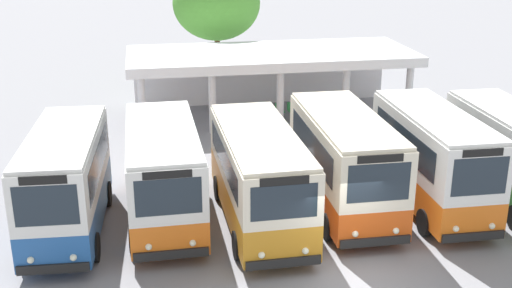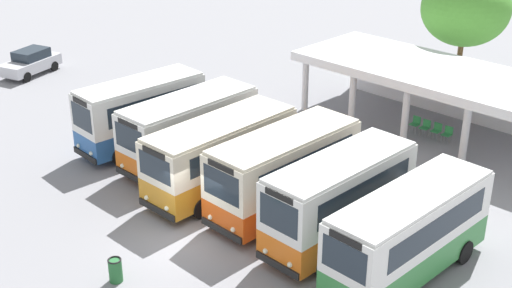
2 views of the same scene
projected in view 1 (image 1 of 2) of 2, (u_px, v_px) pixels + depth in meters
ground_plane at (350, 281)px, 18.39m from camera, size 180.00×180.00×0.00m
city_bus_nearest_orange at (66, 180)px, 20.59m from camera, size 2.49×6.64×3.43m
city_bus_second_in_row at (163, 171)px, 21.53m from camera, size 2.49×6.98×3.27m
city_bus_middle_cream at (259, 174)px, 21.24m from camera, size 2.52×7.33×3.27m
city_bus_fourth_amber at (344, 159)px, 22.29m from camera, size 2.53×7.05×3.45m
city_bus_fifth_blue at (432, 156)px, 22.48m from camera, size 2.36×6.82×3.51m
terminal_canopy at (269, 64)px, 33.40m from camera, size 14.47×5.82×3.40m
waiting_chair_end_by_column at (267, 110)px, 32.79m from camera, size 0.45×0.45×0.86m
waiting_chair_second_from_end at (280, 110)px, 32.84m from camera, size 0.45×0.45×0.86m
waiting_chair_middle_seat at (292, 109)px, 32.98m from camera, size 0.45×0.45×0.86m
waiting_chair_fourth_seat at (304, 108)px, 33.06m from camera, size 0.45×0.45×0.86m
roadside_tree_behind_canopy at (216, 3)px, 37.65m from camera, size 5.14×5.14×7.26m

